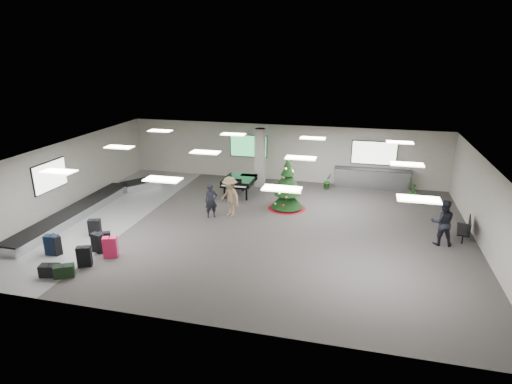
% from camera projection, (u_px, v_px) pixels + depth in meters
% --- Properties ---
extents(ground, '(18.00, 18.00, 0.00)m').
position_uv_depth(ground, '(252.00, 226.00, 18.34)').
color(ground, '#373432').
rests_on(ground, ground).
extents(room_envelope, '(18.02, 14.02, 3.21)m').
position_uv_depth(room_envelope, '(247.00, 169.00, 18.29)').
color(room_envelope, '#9D9B8F').
rests_on(room_envelope, ground).
extents(baggage_carousel, '(2.28, 9.71, 0.43)m').
position_uv_depth(baggage_carousel, '(89.00, 207.00, 19.99)').
color(baggage_carousel, silver).
rests_on(baggage_carousel, ground).
extents(service_counter, '(4.05, 0.65, 1.08)m').
position_uv_depth(service_counter, '(372.00, 179.00, 23.13)').
color(service_counter, silver).
rests_on(service_counter, ground).
extents(suitcase_0, '(0.54, 0.42, 0.76)m').
position_uv_depth(suitcase_0, '(84.00, 256.00, 14.89)').
color(suitcase_0, black).
rests_on(suitcase_0, ground).
extents(suitcase_1, '(0.53, 0.38, 0.76)m').
position_uv_depth(suitcase_1, '(98.00, 243.00, 15.91)').
color(suitcase_1, black).
rests_on(suitcase_1, ground).
extents(pink_suitcase, '(0.57, 0.44, 0.80)m').
position_uv_depth(pink_suitcase, '(110.00, 247.00, 15.54)').
color(pink_suitcase, '#E01D51').
rests_on(pink_suitcase, ground).
extents(suitcase_3, '(0.49, 0.41, 0.66)m').
position_uv_depth(suitcase_3, '(105.00, 240.00, 16.27)').
color(suitcase_3, black).
rests_on(suitcase_3, ground).
extents(navy_suitcase, '(0.52, 0.35, 0.78)m').
position_uv_depth(navy_suitcase, '(52.00, 245.00, 15.73)').
color(navy_suitcase, black).
rests_on(navy_suitcase, ground).
extents(suitcase_5, '(0.55, 0.43, 0.76)m').
position_uv_depth(suitcase_5, '(55.00, 245.00, 15.77)').
color(suitcase_5, black).
rests_on(suitcase_5, ground).
extents(green_duffel, '(0.72, 0.59, 0.45)m').
position_uv_depth(green_duffel, '(64.00, 271.00, 14.22)').
color(green_duffel, black).
rests_on(green_duffel, ground).
extents(suitcase_8, '(0.53, 0.40, 0.72)m').
position_uv_depth(suitcase_8, '(95.00, 228.00, 17.32)').
color(suitcase_8, black).
rests_on(suitcase_8, ground).
extents(black_duffel, '(0.69, 0.49, 0.43)m').
position_uv_depth(black_duffel, '(50.00, 270.00, 14.28)').
color(black_duffel, black).
rests_on(black_duffel, ground).
extents(christmas_tree, '(1.80, 1.80, 2.57)m').
position_uv_depth(christmas_tree, '(287.00, 191.00, 20.11)').
color(christmas_tree, maroon).
rests_on(christmas_tree, ground).
extents(grand_piano, '(1.51, 1.92, 1.09)m').
position_uv_depth(grand_piano, '(239.00, 181.00, 21.92)').
color(grand_piano, black).
rests_on(grand_piano, ground).
extents(bench, '(0.69, 1.40, 0.85)m').
position_uv_depth(bench, '(466.00, 228.00, 17.01)').
color(bench, black).
rests_on(bench, ground).
extents(traveler_a, '(0.67, 0.62, 1.54)m').
position_uv_depth(traveler_a, '(211.00, 201.00, 19.08)').
color(traveler_a, black).
rests_on(traveler_a, ground).
extents(traveler_b, '(1.38, 1.24, 1.86)m').
position_uv_depth(traveler_b, '(230.00, 197.00, 19.16)').
color(traveler_b, '#8A7155').
rests_on(traveler_b, ground).
extents(traveler_bench, '(0.92, 0.74, 1.83)m').
position_uv_depth(traveler_bench, '(443.00, 222.00, 16.38)').
color(traveler_bench, black).
rests_on(traveler_bench, ground).
extents(potted_plant_left, '(0.57, 0.61, 0.87)m').
position_uv_depth(potted_plant_left, '(327.00, 181.00, 23.07)').
color(potted_plant_left, '#143F1A').
rests_on(potted_plant_left, ground).
extents(potted_plant_right, '(0.50, 0.50, 0.73)m').
position_uv_depth(potted_plant_right, '(414.00, 190.00, 21.77)').
color(potted_plant_right, '#143F1A').
rests_on(potted_plant_right, ground).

